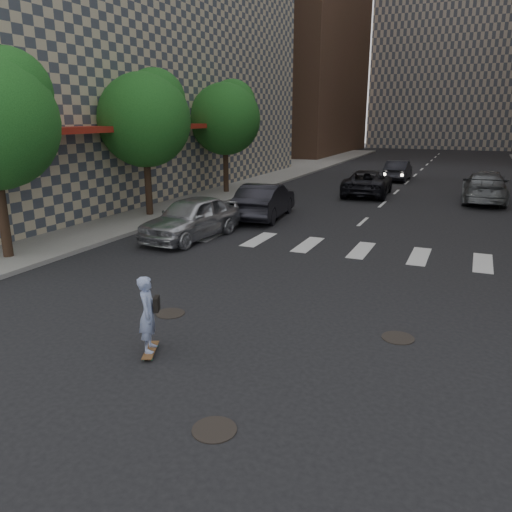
{
  "coord_description": "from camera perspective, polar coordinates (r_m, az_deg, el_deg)",
  "views": [
    {
      "loc": [
        4.45,
        -8.33,
        4.66
      ],
      "look_at": [
        -0.32,
        2.57,
        1.3
      ],
      "focal_mm": 35.0,
      "sensor_mm": 36.0,
      "label": 1
    }
  ],
  "objects": [
    {
      "name": "ground",
      "position": [
        10.53,
        -4.09,
        -10.54
      ],
      "size": [
        160.0,
        160.0,
        0.0
      ],
      "primitive_type": "plane",
      "color": "black",
      "rests_on": "ground"
    },
    {
      "name": "sidewalk_left",
      "position": [
        34.39,
        -10.17,
        7.87
      ],
      "size": [
        13.0,
        80.0,
        0.15
      ],
      "primitive_type": "cube",
      "color": "gray",
      "rests_on": "ground"
    },
    {
      "name": "tree_b",
      "position": [
        23.92,
        -12.37,
        15.39
      ],
      "size": [
        4.2,
        4.2,
        6.6
      ],
      "color": "#382619",
      "rests_on": "sidewalk_left"
    },
    {
      "name": "tree_c",
      "position": [
        30.79,
        -3.36,
        15.72
      ],
      "size": [
        4.2,
        4.2,
        6.6
      ],
      "color": "#382619",
      "rests_on": "sidewalk_left"
    },
    {
      "name": "manhole_a",
      "position": [
        8.14,
        -4.78,
        -19.16
      ],
      "size": [
        0.7,
        0.7,
        0.02
      ],
      "primitive_type": "cylinder",
      "color": "black",
      "rests_on": "ground"
    },
    {
      "name": "manhole_b",
      "position": [
        12.41,
        -9.76,
        -6.48
      ],
      "size": [
        0.7,
        0.7,
        0.02
      ],
      "primitive_type": "cylinder",
      "color": "black",
      "rests_on": "ground"
    },
    {
      "name": "manhole_c",
      "position": [
        11.39,
        15.92,
        -8.98
      ],
      "size": [
        0.7,
        0.7,
        0.02
      ],
      "primitive_type": "cylinder",
      "color": "black",
      "rests_on": "ground"
    },
    {
      "name": "skateboarder",
      "position": [
        10.19,
        -12.19,
        -6.49
      ],
      "size": [
        0.57,
        0.84,
        1.65
      ],
      "rotation": [
        0.0,
        0.0,
        0.42
      ],
      "color": "brown",
      "rests_on": "ground"
    },
    {
      "name": "silver_sedan",
      "position": [
        19.62,
        -7.4,
        4.36
      ],
      "size": [
        2.45,
        5.0,
        1.64
      ],
      "primitive_type": "imported",
      "rotation": [
        0.0,
        0.0,
        -0.11
      ],
      "color": "#B2B4B9",
      "rests_on": "ground"
    },
    {
      "name": "traffic_car_a",
      "position": [
        23.42,
        1.02,
        6.32
      ],
      "size": [
        2.25,
        5.12,
        1.63
      ],
      "primitive_type": "imported",
      "rotation": [
        0.0,
        0.0,
        3.25
      ],
      "color": "black",
      "rests_on": "ground"
    },
    {
      "name": "traffic_car_b",
      "position": [
        30.58,
        24.67,
        7.14
      ],
      "size": [
        2.43,
        5.74,
        1.65
      ],
      "primitive_type": "imported",
      "rotation": [
        0.0,
        0.0,
        3.16
      ],
      "color": "#56595D",
      "rests_on": "ground"
    },
    {
      "name": "traffic_car_c",
      "position": [
        31.1,
        12.67,
        8.2
      ],
      "size": [
        2.89,
        5.65,
        1.53
      ],
      "primitive_type": "imported",
      "rotation": [
        0.0,
        0.0,
        3.21
      ],
      "color": "black",
      "rests_on": "ground"
    },
    {
      "name": "traffic_car_d",
      "position": [
        34.03,
        24.95,
        7.74
      ],
      "size": [
        2.28,
        4.64,
        1.52
      ],
      "primitive_type": "imported",
      "rotation": [
        0.0,
        0.0,
        3.03
      ],
      "color": "#A0A3A7",
      "rests_on": "ground"
    },
    {
      "name": "traffic_car_e",
      "position": [
        38.87,
        15.93,
        9.38
      ],
      "size": [
        1.59,
        4.47,
        1.47
      ],
      "primitive_type": "imported",
      "rotation": [
        0.0,
        0.0,
        3.15
      ],
      "color": "black",
      "rests_on": "ground"
    }
  ]
}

